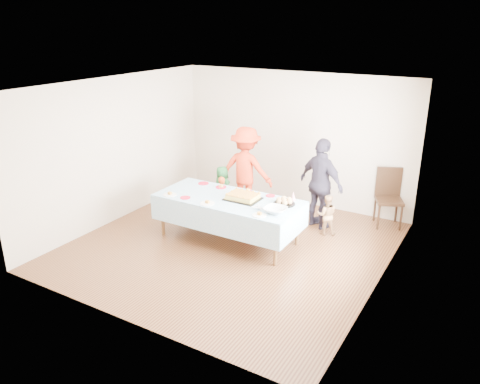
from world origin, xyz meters
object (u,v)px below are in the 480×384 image
(party_table, at_px, (228,201))
(adult_left, at_px, (246,169))
(birthday_cake, at_px, (243,197))
(dining_chair, at_px, (389,194))

(party_table, bearing_deg, adult_left, 107.77)
(birthday_cake, bearing_deg, dining_chair, 45.88)
(party_table, xyz_separation_m, birthday_cake, (0.25, 0.07, 0.10))
(birthday_cake, height_order, dining_chair, dining_chair)
(dining_chair, bearing_deg, birthday_cake, -158.80)
(dining_chair, bearing_deg, adult_left, 170.37)
(party_table, bearing_deg, birthday_cake, 16.48)
(dining_chair, relative_size, adult_left, 0.64)
(adult_left, bearing_deg, birthday_cake, 112.29)
(birthday_cake, bearing_deg, party_table, -163.52)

